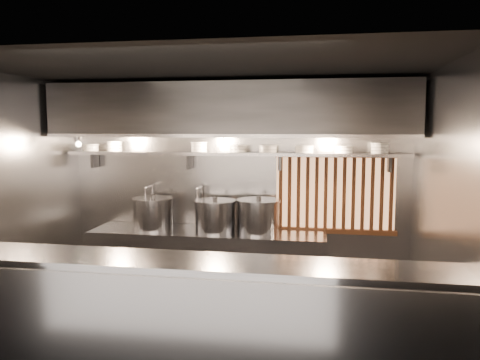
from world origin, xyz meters
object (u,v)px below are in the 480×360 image
(stock_pot_left, at_px, (153,213))
(stock_pot_right, at_px, (259,216))
(heat_lamp, at_px, (77,139))
(pendant_bulb, at_px, (224,148))
(stock_pot_mid, at_px, (215,216))

(stock_pot_left, distance_m, stock_pot_right, 1.38)
(stock_pot_right, bearing_deg, heat_lamp, -172.74)
(pendant_bulb, xyz_separation_m, stock_pot_mid, (-0.10, -0.08, -0.86))
(heat_lamp, bearing_deg, stock_pot_mid, 8.93)
(heat_lamp, distance_m, stock_pot_left, 1.33)
(pendant_bulb, height_order, stock_pot_mid, pendant_bulb)
(pendant_bulb, distance_m, stock_pot_mid, 0.87)
(pendant_bulb, bearing_deg, stock_pot_right, -7.73)
(stock_pot_left, relative_size, stock_pot_mid, 1.28)
(pendant_bulb, relative_size, stock_pot_mid, 0.34)
(stock_pot_mid, relative_size, stock_pot_right, 0.82)
(stock_pot_mid, distance_m, stock_pot_right, 0.55)
(stock_pot_left, xyz_separation_m, stock_pot_right, (1.38, 0.02, 0.01))
(heat_lamp, xyz_separation_m, pendant_bulb, (1.80, 0.35, -0.11))
(heat_lamp, xyz_separation_m, stock_pot_left, (0.88, 0.27, -0.96))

